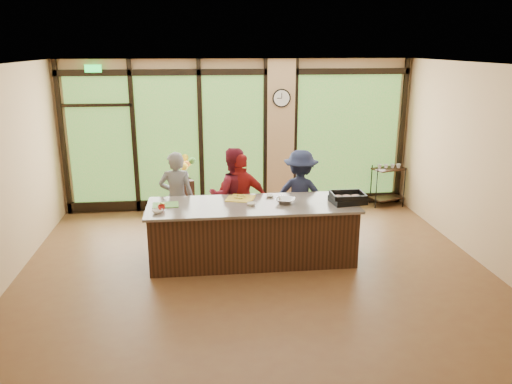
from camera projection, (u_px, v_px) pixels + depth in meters
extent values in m
plane|color=brown|center=(255.00, 268.00, 7.58)|extent=(7.00, 7.00, 0.00)
plane|color=white|center=(254.00, 64.00, 6.73)|extent=(7.00, 7.00, 0.00)
plane|color=tan|center=(238.00, 136.00, 10.02)|extent=(7.00, 0.00, 7.00)
plane|color=tan|center=(484.00, 166.00, 7.53)|extent=(0.00, 6.00, 6.00)
cube|color=tan|center=(280.00, 135.00, 10.05)|extent=(0.55, 0.12, 3.00)
cube|color=black|center=(238.00, 72.00, 9.61)|extent=(6.90, 0.08, 0.12)
cube|color=black|center=(239.00, 202.00, 10.36)|extent=(6.90, 0.08, 0.20)
cube|color=#19D83F|center=(93.00, 69.00, 9.25)|extent=(0.30, 0.04, 0.14)
cube|color=#386F26|center=(100.00, 141.00, 9.71)|extent=(1.20, 0.02, 2.50)
cube|color=#386F26|center=(168.00, 140.00, 9.85)|extent=(1.20, 0.02, 2.50)
cube|color=#386F26|center=(233.00, 138.00, 9.99)|extent=(1.20, 0.02, 2.50)
cube|color=#386F26|center=(347.00, 136.00, 10.24)|extent=(2.10, 0.02, 2.50)
cube|color=black|center=(63.00, 140.00, 9.60)|extent=(0.08, 0.08, 3.00)
cube|color=black|center=(134.00, 138.00, 9.75)|extent=(0.08, 0.08, 3.00)
cube|color=black|center=(201.00, 137.00, 9.89)|extent=(0.08, 0.08, 3.00)
cube|color=black|center=(266.00, 136.00, 10.03)|extent=(0.08, 0.08, 3.00)
cube|color=black|center=(295.00, 135.00, 10.09)|extent=(0.08, 0.08, 3.00)
cube|color=black|center=(402.00, 133.00, 10.33)|extent=(0.08, 0.08, 3.00)
cube|color=black|center=(252.00, 233.00, 7.74)|extent=(3.10, 1.00, 0.88)
cube|color=#6F665C|center=(252.00, 205.00, 7.61)|extent=(3.20, 1.10, 0.04)
cylinder|color=black|center=(282.00, 98.00, 9.77)|extent=(0.36, 0.04, 0.36)
cylinder|color=silver|center=(282.00, 98.00, 9.76)|extent=(0.31, 0.01, 0.31)
cube|color=black|center=(282.00, 96.00, 9.74)|extent=(0.01, 0.00, 0.11)
cube|color=black|center=(279.00, 98.00, 9.74)|extent=(0.09, 0.00, 0.01)
imported|color=slate|center=(177.00, 198.00, 8.34)|extent=(0.59, 0.40, 1.58)
imported|color=maroon|center=(232.00, 195.00, 8.43)|extent=(0.83, 0.67, 1.63)
imported|color=maroon|center=(242.00, 199.00, 8.34)|extent=(0.98, 0.63, 1.55)
imported|color=#191E37|center=(300.00, 195.00, 8.53)|extent=(1.14, 0.86, 1.57)
cube|color=black|center=(348.00, 200.00, 7.66)|extent=(0.55, 0.45, 0.09)
imported|color=silver|center=(285.00, 201.00, 7.66)|extent=(0.38, 0.38, 0.07)
cube|color=#4B8932|center=(166.00, 205.00, 7.55)|extent=(0.40, 0.31, 0.01)
cube|color=gold|center=(239.00, 199.00, 7.83)|extent=(0.48, 0.41, 0.01)
cube|color=gold|center=(243.00, 197.00, 7.93)|extent=(0.44, 0.38, 0.01)
imported|color=white|center=(158.00, 211.00, 7.20)|extent=(0.18, 0.18, 0.05)
imported|color=white|center=(251.00, 204.00, 7.54)|extent=(0.17, 0.17, 0.04)
imported|color=white|center=(270.00, 196.00, 7.96)|extent=(0.14, 0.14, 0.03)
imported|color=#A21610|center=(162.00, 208.00, 7.30)|extent=(0.11, 0.11, 0.08)
cube|color=black|center=(183.00, 197.00, 9.88)|extent=(0.46, 0.46, 0.71)
imported|color=#90764E|center=(182.00, 174.00, 9.74)|extent=(0.29, 0.29, 0.24)
cube|color=black|center=(387.00, 198.00, 10.49)|extent=(0.74, 0.57, 0.03)
cube|color=black|center=(389.00, 169.00, 10.31)|extent=(0.74, 0.57, 0.03)
cylinder|color=black|center=(376.00, 189.00, 10.23)|extent=(0.02, 0.02, 0.84)
cylinder|color=black|center=(404.00, 188.00, 10.29)|extent=(0.02, 0.02, 0.84)
cylinder|color=black|center=(371.00, 184.00, 10.55)|extent=(0.02, 0.02, 0.84)
cylinder|color=black|center=(398.00, 184.00, 10.61)|extent=(0.02, 0.02, 0.84)
imported|color=silver|center=(379.00, 166.00, 10.27)|extent=(0.12, 0.12, 0.09)
imported|color=silver|center=(386.00, 166.00, 10.29)|extent=(0.12, 0.12, 0.09)
imported|color=silver|center=(392.00, 166.00, 10.30)|extent=(0.12, 0.12, 0.09)
imported|color=silver|center=(398.00, 166.00, 10.32)|extent=(0.12, 0.12, 0.09)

